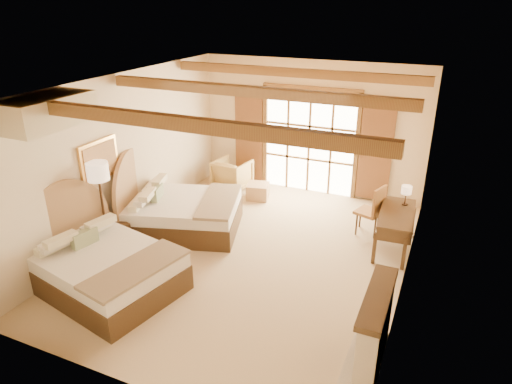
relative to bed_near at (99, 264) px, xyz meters
The scene contains 19 objects.
floor 2.75m from the bed_near, 46.52° to the left, with size 7.00×7.00×0.00m, color tan.
wall_back 5.90m from the bed_near, 71.14° to the left, with size 5.50×5.50×0.00m, color beige.
wall_left 2.45m from the bed_near, 114.07° to the left, with size 7.00×7.00×0.00m, color beige.
wall_right 5.15m from the bed_near, 23.11° to the left, with size 7.00×7.00×0.00m, color beige.
ceiling 3.87m from the bed_near, 46.52° to the left, with size 7.00×7.00×0.00m, color #A8632F.
ceiling_beams 3.78m from the bed_near, 46.52° to the left, with size 5.39×4.60×0.18m, color brown, non-canonical shape.
french_doors 5.78m from the bed_near, 70.94° to the left, with size 3.95×0.08×2.60m.
fireplace 4.47m from the bed_near, ahead, with size 0.46×1.40×1.16m.
painting 1.97m from the bed_near, 124.33° to the left, with size 0.06×0.95×0.75m.
canopy_valance 2.56m from the bed_near, behind, with size 0.70×1.40×0.45m, color beige.
bed_near is the anchor object (origin of this frame).
bed_far 2.33m from the bed_near, 90.19° to the left, with size 2.73×2.29×1.49m.
nightstand 1.27m from the bed_near, 118.86° to the left, with size 0.45×0.45×0.55m, color #433019.
floor_lamp 1.57m from the bed_near, 124.38° to the left, with size 0.39×0.39×1.83m.
armchair 4.75m from the bed_near, 88.86° to the left, with size 0.81×0.83×0.76m, color tan.
ottoman 4.55m from the bed_near, 78.11° to the left, with size 0.50×0.50×0.36m, color #9F7E4D.
desk 5.40m from the bed_near, 37.18° to the left, with size 0.72×1.50×0.79m.
desk_chair 5.27m from the bed_near, 44.97° to the left, with size 0.60×0.59×1.06m.
desk_lamp 5.75m from the bed_near, 40.02° to the left, with size 0.19×0.19×0.39m.
Camera 1 is at (3.10, -6.83, 4.50)m, focal length 32.00 mm.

